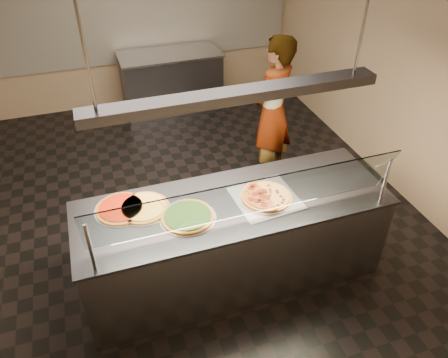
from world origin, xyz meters
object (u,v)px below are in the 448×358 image
object	(u,v)px
perforated_tray	(266,198)
pizza_spinach	(188,216)
sneeze_guard	(249,199)
heat_lamp_housing	(236,95)
pizza_cheese	(143,207)
worker	(272,112)
pizza_spatula	(168,203)
half_pizza_pepperoni	(255,198)
pizza_tomato	(121,208)
prep_table	(171,81)
serving_counter	(233,240)
half_pizza_sausage	(277,193)

from	to	relation	value
perforated_tray	pizza_spinach	bearing A→B (deg)	-177.73
sneeze_guard	pizza_spinach	bearing A→B (deg)	147.89
heat_lamp_housing	pizza_spinach	bearing A→B (deg)	-170.99
pizza_cheese	worker	size ratio (longest dim) A/B	0.25
perforated_tray	worker	xyz separation A→B (m)	(0.72, 1.48, -0.01)
sneeze_guard	pizza_spinach	distance (m)	0.59
pizza_spinach	worker	xyz separation A→B (m)	(1.44, 1.51, -0.02)
pizza_cheese	pizza_spatula	size ratio (longest dim) A/B	1.98
half_pizza_pepperoni	pizza_tomato	world-z (taller)	half_pizza_pepperoni
prep_table	pizza_cheese	bearing A→B (deg)	-106.37
serving_counter	pizza_spinach	xyz separation A→B (m)	(-0.44, -0.07, 0.48)
pizza_tomato	pizza_spatula	world-z (taller)	pizza_spatula
perforated_tray	prep_table	bearing A→B (deg)	90.12
serving_counter	worker	xyz separation A→B (m)	(1.01, 1.44, 0.46)
pizza_spatula	prep_table	size ratio (longest dim) A/B	0.15
perforated_tray	worker	bearing A→B (deg)	64.06
sneeze_guard	prep_table	size ratio (longest dim) A/B	1.62
heat_lamp_housing	worker	bearing A→B (deg)	55.07
pizza_cheese	prep_table	size ratio (longest dim) A/B	0.29
pizza_spatula	worker	bearing A→B (deg)	39.95
pizza_tomato	worker	xyz separation A→B (m)	(1.96, 1.22, -0.02)
half_pizza_pepperoni	heat_lamp_housing	distance (m)	1.00
half_pizza_sausage	pizza_spinach	distance (m)	0.83
half_pizza_pepperoni	pizza_tomato	size ratio (longest dim) A/B	1.01
serving_counter	perforated_tray	bearing A→B (deg)	-8.06
serving_counter	pizza_spatula	bearing A→B (deg)	166.61
sneeze_guard	pizza_tomato	xyz separation A→B (m)	(-0.95, 0.56, -0.28)
pizza_spatula	pizza_spinach	bearing A→B (deg)	-59.30
serving_counter	prep_table	world-z (taller)	same
pizza_spinach	pizza_tomato	size ratio (longest dim) A/B	1.05
perforated_tray	prep_table	distance (m)	3.79
perforated_tray	heat_lamp_housing	size ratio (longest dim) A/B	0.25
pizza_tomato	sneeze_guard	bearing A→B (deg)	-30.51
sneeze_guard	pizza_spatula	xyz separation A→B (m)	(-0.56, 0.48, -0.27)
serving_counter	pizza_tomato	distance (m)	1.09
half_pizza_pepperoni	prep_table	size ratio (longest dim) A/B	0.29
perforated_tray	half_pizza_pepperoni	xyz separation A→B (m)	(-0.11, 0.00, 0.03)
pizza_tomato	prep_table	world-z (taller)	pizza_tomato
perforated_tray	worker	distance (m)	1.65
serving_counter	perforated_tray	xyz separation A→B (m)	(0.29, -0.04, 0.47)
serving_counter	pizza_cheese	xyz separation A→B (m)	(-0.77, 0.17, 0.48)
half_pizza_pepperoni	pizza_tomato	bearing A→B (deg)	167.16
prep_table	worker	distance (m)	2.44
sneeze_guard	serving_counter	bearing A→B (deg)	90.00
perforated_tray	pizza_spatula	world-z (taller)	pizza_spatula
perforated_tray	pizza_spatula	size ratio (longest dim) A/B	2.50
perforated_tray	pizza_spatula	bearing A→B (deg)	168.40
heat_lamp_housing	prep_table	bearing A→B (deg)	85.73
serving_counter	pizza_spatula	distance (m)	0.75
serving_counter	heat_lamp_housing	xyz separation A→B (m)	(-0.00, 0.00, 1.48)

